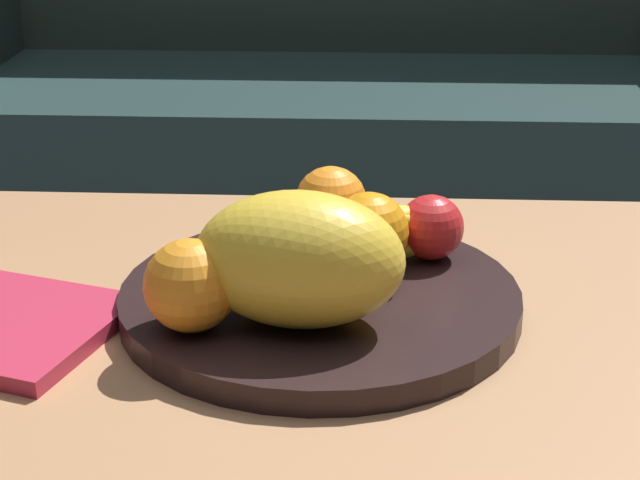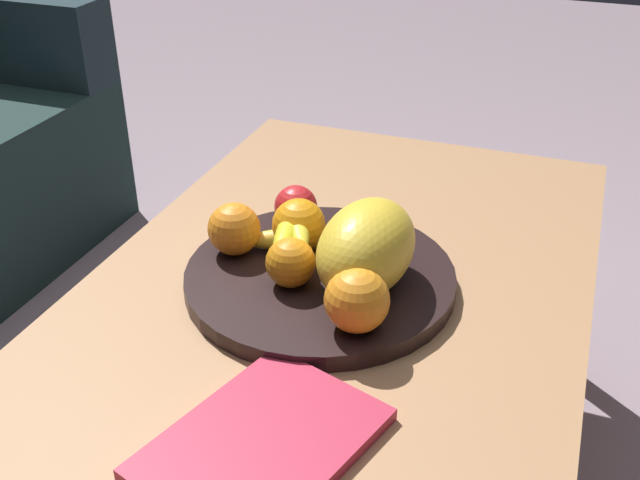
# 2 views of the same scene
# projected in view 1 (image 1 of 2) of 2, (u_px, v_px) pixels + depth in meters

# --- Properties ---
(coffee_table) EXTENTS (1.07, 0.70, 0.45)m
(coffee_table) POSITION_uv_depth(u_px,v_px,m) (351.00, 366.00, 0.99)
(coffee_table) COLOR #AC7C52
(coffee_table) RESTS_ON ground_plane
(couch) EXTENTS (1.70, 0.70, 0.90)m
(couch) POSITION_uv_depth(u_px,v_px,m) (331.00, 111.00, 2.23)
(couch) COLOR #1D312F
(couch) RESTS_ON ground_plane
(fruit_bowl) EXTENTS (0.38, 0.38, 0.03)m
(fruit_bowl) POSITION_uv_depth(u_px,v_px,m) (320.00, 300.00, 0.99)
(fruit_bowl) COLOR black
(fruit_bowl) RESTS_ON coffee_table
(melon_large_front) EXTENTS (0.20, 0.14, 0.12)m
(melon_large_front) POSITION_uv_depth(u_px,v_px,m) (299.00, 259.00, 0.90)
(melon_large_front) COLOR yellow
(melon_large_front) RESTS_ON fruit_bowl
(orange_front) EXTENTS (0.08, 0.08, 0.08)m
(orange_front) POSITION_uv_depth(u_px,v_px,m) (369.00, 232.00, 1.02)
(orange_front) COLOR orange
(orange_front) RESTS_ON fruit_bowl
(orange_left) EXTENTS (0.08, 0.08, 0.08)m
(orange_left) POSITION_uv_depth(u_px,v_px,m) (191.00, 285.00, 0.90)
(orange_left) COLOR orange
(orange_left) RESTS_ON fruit_bowl
(orange_right) EXTENTS (0.07, 0.07, 0.07)m
(orange_right) POSITION_uv_depth(u_px,v_px,m) (275.00, 244.00, 1.00)
(orange_right) COLOR orange
(orange_right) RESTS_ON fruit_bowl
(orange_back) EXTENTS (0.08, 0.08, 0.08)m
(orange_back) POSITION_uv_depth(u_px,v_px,m) (331.00, 202.00, 1.10)
(orange_back) COLOR orange
(orange_back) RESTS_ON fruit_bowl
(apple_front) EXTENTS (0.07, 0.07, 0.07)m
(apple_front) POSITION_uv_depth(u_px,v_px,m) (431.00, 227.00, 1.04)
(apple_front) COLOR red
(apple_front) RESTS_ON fruit_bowl
(banana_bunch) EXTENTS (0.17, 0.15, 0.06)m
(banana_bunch) POSITION_uv_depth(u_px,v_px,m) (357.00, 238.00, 1.03)
(banana_bunch) COLOR gold
(banana_bunch) RESTS_ON fruit_bowl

